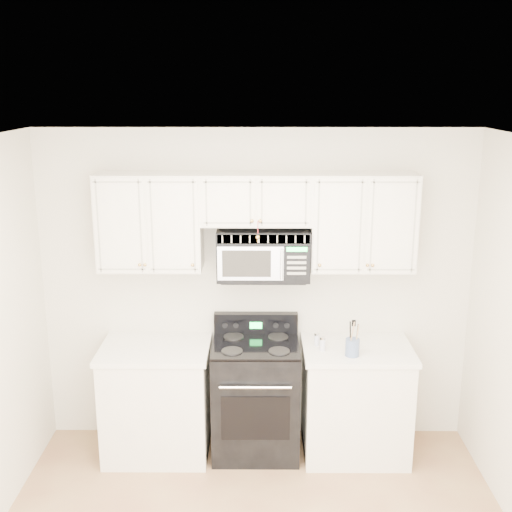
{
  "coord_description": "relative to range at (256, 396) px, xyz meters",
  "views": [
    {
      "loc": [
        0.03,
        -3.25,
        2.92
      ],
      "look_at": [
        0.0,
        1.3,
        1.7
      ],
      "focal_mm": 45.0,
      "sensor_mm": 36.0,
      "label": 1
    }
  ],
  "objects": [
    {
      "name": "upper_cabinets",
      "position": [
        0.0,
        0.12,
        1.45
      ],
      "size": [
        2.44,
        0.37,
        0.75
      ],
      "color": "silver",
      "rests_on": "ground"
    },
    {
      "name": "room",
      "position": [
        0.0,
        -1.46,
        0.82
      ],
      "size": [
        3.51,
        3.51,
        2.61
      ],
      "color": "#9B7F52",
      "rests_on": "ground"
    },
    {
      "name": "shaker_salt",
      "position": [
        0.48,
        0.01,
        0.49
      ],
      "size": [
        0.04,
        0.04,
        0.1
      ],
      "color": "#B3B1C5",
      "rests_on": "base_cabinet_right"
    },
    {
      "name": "microwave",
      "position": [
        0.06,
        0.11,
        1.16
      ],
      "size": [
        0.71,
        0.41,
        0.39
      ],
      "color": "black",
      "rests_on": "ground"
    },
    {
      "name": "utensil_crock",
      "position": [
        0.74,
        -0.19,
        0.51
      ],
      "size": [
        0.11,
        0.11,
        0.29
      ],
      "color": "#485879",
      "rests_on": "base_cabinet_right"
    },
    {
      "name": "shaker_pepper",
      "position": [
        0.52,
        -0.09,
        0.49
      ],
      "size": [
        0.05,
        0.05,
        0.11
      ],
      "color": "#B3B1C5",
      "rests_on": "base_cabinet_right"
    },
    {
      "name": "base_cabinet_right",
      "position": [
        0.8,
        -0.02,
        -0.06
      ],
      "size": [
        0.86,
        0.65,
        0.92
      ],
      "color": "silver",
      "rests_on": "ground"
    },
    {
      "name": "range",
      "position": [
        0.0,
        0.0,
        0.0
      ],
      "size": [
        0.69,
        0.63,
        1.1
      ],
      "color": "black",
      "rests_on": "ground"
    },
    {
      "name": "base_cabinet_left",
      "position": [
        -0.8,
        -0.02,
        -0.06
      ],
      "size": [
        0.86,
        0.65,
        0.92
      ],
      "color": "silver",
      "rests_on": "ground"
    }
  ]
}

